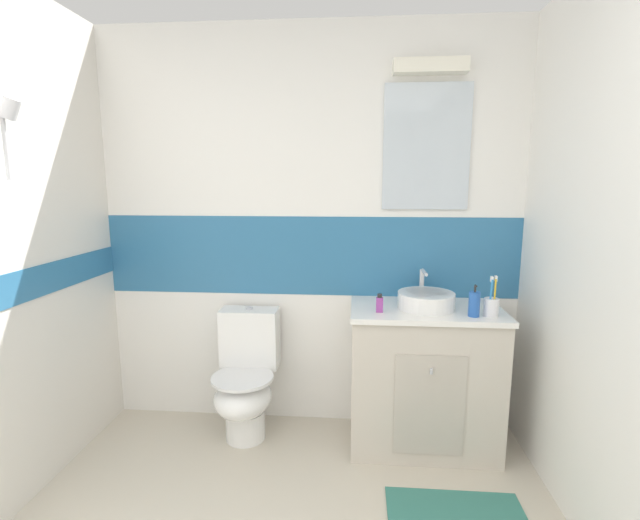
# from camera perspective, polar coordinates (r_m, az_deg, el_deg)

# --- Properties ---
(wall_back_tiled) EXTENTS (3.20, 0.20, 2.50)m
(wall_back_tiled) POSITION_cam_1_polar(r_m,az_deg,el_deg) (2.88, -1.13, 3.79)
(wall_back_tiled) COLOR white
(wall_back_tiled) RESTS_ON ground_plane
(vanity_cabinet) EXTENTS (0.86, 0.52, 0.85)m
(vanity_cabinet) POSITION_cam_1_polar(r_m,az_deg,el_deg) (2.82, 12.90, -14.16)
(vanity_cabinet) COLOR beige
(vanity_cabinet) RESTS_ON ground_plane
(sink_basin) EXTENTS (0.32, 0.37, 0.20)m
(sink_basin) POSITION_cam_1_polar(r_m,az_deg,el_deg) (2.66, 13.23, -4.87)
(sink_basin) COLOR white
(sink_basin) RESTS_ON vanity_cabinet
(toilet) EXTENTS (0.37, 0.50, 0.79)m
(toilet) POSITION_cam_1_polar(r_m,az_deg,el_deg) (2.90, -9.35, -14.68)
(toilet) COLOR white
(toilet) RESTS_ON ground_plane
(toothbrush_cup) EXTENTS (0.08, 0.08, 0.22)m
(toothbrush_cup) POSITION_cam_1_polar(r_m,az_deg,el_deg) (2.60, 20.82, -5.45)
(toothbrush_cup) COLOR white
(toothbrush_cup) RESTS_ON vanity_cabinet
(soap_dispenser) EXTENTS (0.06, 0.06, 0.18)m
(soap_dispenser) POSITION_cam_1_polar(r_m,az_deg,el_deg) (2.56, 18.89, -5.26)
(soap_dispenser) COLOR #2659B2
(soap_dispenser) RESTS_ON vanity_cabinet
(perfume_flask_small) EXTENTS (0.04, 0.03, 0.10)m
(perfume_flask_small) POSITION_cam_1_polar(r_m,az_deg,el_deg) (2.53, 7.52, -5.47)
(perfume_flask_small) COLOR #993F99
(perfume_flask_small) RESTS_ON vanity_cabinet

